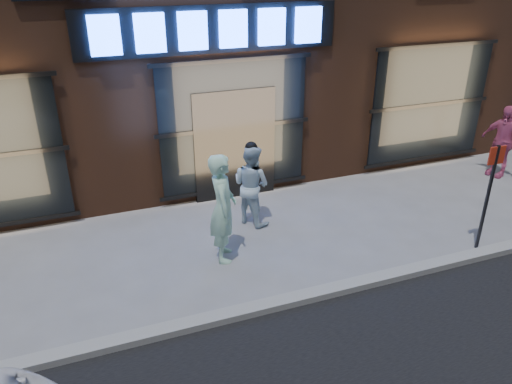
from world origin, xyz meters
TOP-DOWN VIEW (x-y plane):
  - ground at (0.00, 0.00)m, footprint 90.00×90.00m
  - curb at (0.00, 0.00)m, footprint 60.00×0.25m
  - man_bowtie at (-0.98, 1.62)m, footprint 0.64×0.81m
  - man_cap at (-0.08, 2.69)m, footprint 0.95×1.00m
  - passerby at (6.33, 2.79)m, footprint 0.71×1.10m
  - sign_post at (3.47, 0.28)m, footprint 0.32×0.06m

SIDE VIEW (x-z plane):
  - ground at x=0.00m, z-range 0.00..0.00m
  - curb at x=0.00m, z-range 0.00..0.12m
  - man_cap at x=-0.08m, z-range 0.00..1.64m
  - passerby at x=6.33m, z-range 0.00..1.74m
  - man_bowtie at x=-0.98m, z-range 0.00..1.97m
  - sign_post at x=3.47m, z-range 0.21..2.22m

